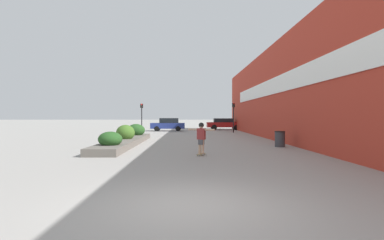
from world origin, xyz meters
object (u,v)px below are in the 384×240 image
at_px(car_center_left, 168,124).
at_px(traffic_light_right, 234,112).
at_px(skateboard, 201,154).
at_px(car_leftmost, 224,124).
at_px(skateboarder, 201,135).
at_px(trash_bin, 280,139).
at_px(traffic_light_left, 142,113).

xyz_separation_m(car_center_left, traffic_light_right, (7.46, -4.01, 1.44)).
height_order(skateboard, car_leftmost, car_leftmost).
distance_m(skateboarder, car_center_left, 23.26).
relative_size(trash_bin, traffic_light_left, 0.30).
bearing_deg(trash_bin, traffic_light_left, 125.10).
xyz_separation_m(skateboard, traffic_light_left, (-5.66, 18.83, 2.13)).
relative_size(skateboarder, traffic_light_right, 0.44).
bearing_deg(skateboarder, traffic_light_right, 106.05).
relative_size(trash_bin, traffic_light_right, 0.29).
xyz_separation_m(car_leftmost, traffic_light_left, (-9.95, -7.46, 1.37)).
relative_size(car_leftmost, car_center_left, 1.15).
bearing_deg(skateboard, traffic_light_right, 106.05).
xyz_separation_m(traffic_light_left, traffic_light_right, (10.08, 0.23, 0.06)).
height_order(skateboard, traffic_light_right, traffic_light_right).
relative_size(skateboard, car_center_left, 0.15).
distance_m(car_leftmost, traffic_light_right, 7.37).
xyz_separation_m(skateboarder, car_center_left, (-3.04, 23.06, -0.15)).
distance_m(car_leftmost, car_center_left, 8.01).
relative_size(skateboard, trash_bin, 0.67).
bearing_deg(traffic_light_left, skateboard, -73.26).
height_order(skateboarder, car_leftmost, skateboarder).
bearing_deg(car_leftmost, traffic_light_right, 1.04).
relative_size(car_center_left, traffic_light_left, 1.31).
height_order(trash_bin, traffic_light_left, traffic_light_left).
bearing_deg(traffic_light_right, skateboarder, -103.06).
height_order(skateboarder, trash_bin, skateboarder).
bearing_deg(car_leftmost, car_center_left, -66.28).
distance_m(skateboard, skateboarder, 0.90).
bearing_deg(skateboard, traffic_light_left, 135.85).
distance_m(skateboarder, trash_bin, 6.22).
relative_size(trash_bin, car_center_left, 0.23).
bearing_deg(car_leftmost, skateboarder, -9.27).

